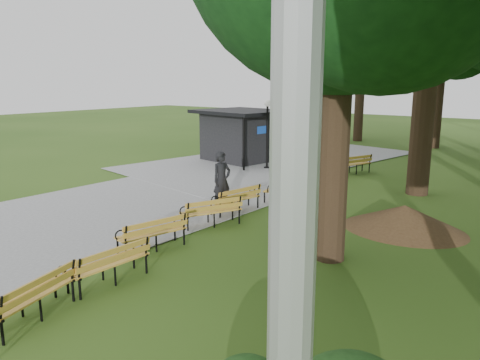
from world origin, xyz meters
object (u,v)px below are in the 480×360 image
Objects in this scene: bench_5 at (235,199)px; bench_7 at (295,179)px; kiosk at (240,135)px; dirt_mound at (404,218)px; bench_3 at (151,233)px; bench_6 at (280,187)px; bench_4 at (211,211)px; bench_9 at (353,164)px; bench_1 at (30,296)px; person at (222,180)px; lamp_post at (267,120)px; bench_2 at (108,263)px; bench_8 at (328,169)px.

bench_5 is 3.95m from bench_7.
dirt_mound is at bearing -21.42° from kiosk.
bench_6 is (-0.14, 6.24, 0.00)m from bench_3.
bench_4 is at bearing -8.66° from bench_6.
bench_5 and bench_9 have the same top height.
bench_1 is (-3.66, -9.13, 0.08)m from dirt_mound.
bench_6 is (-4.70, 0.80, 0.08)m from dirt_mound.
person is 7.43m from lamp_post.
bench_2 and bench_8 have the same top height.
bench_3 is at bearing -70.88° from lamp_post.
kiosk reaches higher than bench_5.
bench_2 is 8.19m from bench_6.
person is 1.01× the size of bench_9.
bench_4 is (6.10, -9.49, -0.91)m from kiosk.
dirt_mound is at bearing 45.49° from bench_8.
lamp_post is 1.74× the size of bench_7.
kiosk reaches higher than bench_6.
lamp_post is at bearing -47.30° from bench_9.
kiosk reaches higher than bench_9.
kiosk is 2.27× the size of bench_6.
bench_6 is at bearing 170.28° from dirt_mound.
lamp_post reaches higher than bench_5.
person is 1.97m from bench_4.
bench_7 is at bearing -170.44° from bench_2.
lamp_post is at bearing -158.11° from bench_2.
dirt_mound is 8.20m from bench_9.
person is 0.83m from bench_5.
bench_5 is at bearing -15.44° from bench_6.
person is at bearing -160.98° from bench_2.
kiosk reaches higher than bench_2.
bench_5 is at bearing 173.99° from bench_1.
kiosk is (-5.16, 7.85, 0.39)m from person.
bench_8 is at bearing 11.10° from bench_9.
person is 0.45× the size of kiosk.
bench_7 is at bearing 154.09° from dirt_mound.
bench_4 is at bearing -146.84° from dirt_mound.
bench_2 and bench_5 have the same top height.
bench_1 is at bearing 34.16° from bench_4.
lamp_post is at bearing 147.07° from dirt_mound.
bench_5 is at bearing -144.17° from bench_4.
person is at bearing -90.00° from bench_5.
bench_5 is 8.35m from bench_9.
bench_5 is 6.50m from bench_8.
bench_5 is 1.00× the size of bench_6.
person reaches higher than bench_8.
bench_1 is 3.80m from bench_3.
dirt_mound is 1.54× the size of bench_3.
bench_7 is at bearing -177.83° from bench_6.
bench_9 is at bearing 21.11° from lamp_post.
bench_5 is (5.80, -7.96, -0.91)m from kiosk.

